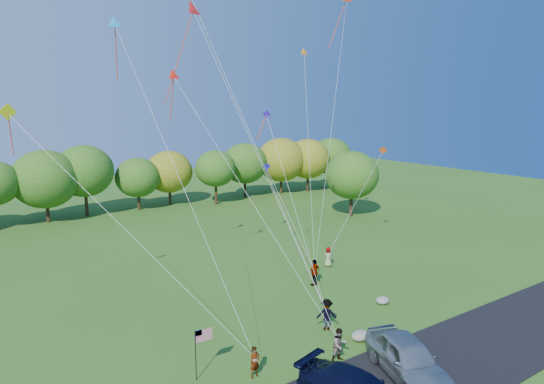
{
  "coord_description": "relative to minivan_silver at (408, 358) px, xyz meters",
  "views": [
    {
      "loc": [
        -13.76,
        -17.29,
        12.66
      ],
      "look_at": [
        2.18,
        6.0,
        7.49
      ],
      "focal_mm": 32.0,
      "sensor_mm": 36.0,
      "label": 1
    }
  ],
  "objects": [
    {
      "name": "flyer_a",
      "position": [
        -5.85,
        4.07,
        -0.23
      ],
      "size": [
        0.61,
        0.45,
        1.52
      ],
      "primitive_type": "imported",
      "rotation": [
        0.0,
        0.0,
        0.16
      ],
      "color": "#4C4C59",
      "rests_on": "ground"
    },
    {
      "name": "flyer_c",
      "position": [
        0.11,
        5.88,
        -0.08
      ],
      "size": [
        1.34,
        1.24,
        1.81
      ],
      "primitive_type": "imported",
      "rotation": [
        0.0,
        0.0,
        2.5
      ],
      "color": "#4C4C59",
      "rests_on": "ground"
    },
    {
      "name": "flyer_b",
      "position": [
        -1.6,
        2.92,
        -0.14
      ],
      "size": [
        0.88,
        0.71,
        1.7
      ],
      "primitive_type": "imported",
      "rotation": [
        0.0,
        0.0,
        -0.08
      ],
      "color": "#4C4C59",
      "rests_on": "ground"
    },
    {
      "name": "kites_aloft",
      "position": [
        -0.93,
        16.46,
        17.69
      ],
      "size": [
        28.8,
        9.1,
        19.02
      ],
      "color": "red",
      "rests_on": "ground"
    },
    {
      "name": "boulder_far",
      "position": [
        5.41,
        6.56,
        -0.75
      ],
      "size": [
        0.92,
        0.77,
        0.48
      ],
      "primitive_type": "ellipsoid",
      "color": "slate",
      "rests_on": "ground"
    },
    {
      "name": "flyer_e",
      "position": [
        7.31,
        14.05,
        -0.2
      ],
      "size": [
        0.91,
        0.87,
        1.57
      ],
      "primitive_type": "imported",
      "rotation": [
        0.0,
        0.0,
        2.46
      ],
      "color": "#4C4C59",
      "rests_on": "ground"
    },
    {
      "name": "flyer_d",
      "position": [
        3.88,
        11.54,
        -0.04
      ],
      "size": [
        1.18,
        0.68,
        1.89
      ],
      "primitive_type": "imported",
      "rotation": [
        0.0,
        0.0,
        3.35
      ],
      "color": "#4C4C59",
      "rests_on": "ground"
    },
    {
      "name": "boulder_near",
      "position": [
        0.78,
        3.85,
        -0.71
      ],
      "size": [
        1.09,
        0.85,
        0.54
      ],
      "primitive_type": "ellipsoid",
      "color": "gray",
      "rests_on": "ground"
    },
    {
      "name": "treeline",
      "position": [
        -1.41,
        40.31,
        3.77
      ],
      "size": [
        76.29,
        28.16,
        8.47
      ],
      "color": "#3D2A16",
      "rests_on": "ground"
    },
    {
      "name": "flag_assembly",
      "position": [
        -7.97,
        5.38,
        0.85
      ],
      "size": [
        0.91,
        0.59,
        2.46
      ],
      "color": "black",
      "rests_on": "ground"
    },
    {
      "name": "minivan_silver",
      "position": [
        0.0,
        0.0,
        0.0
      ],
      "size": [
        3.86,
        5.86,
        1.85
      ],
      "primitive_type": "imported",
      "rotation": [
        0.0,
        0.0,
        -0.34
      ],
      "color": "#989EA1",
      "rests_on": "asphalt_lane"
    },
    {
      "name": "ground",
      "position": [
        -3.2,
        3.72,
        -0.99
      ],
      "size": [
        140.0,
        140.0,
        0.0
      ],
      "primitive_type": "plane",
      "color": "#2F5D1A",
      "rests_on": "ground"
    }
  ]
}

